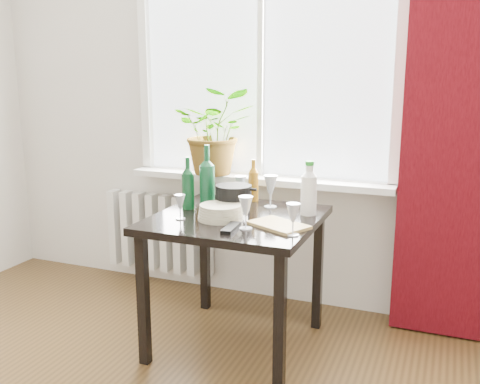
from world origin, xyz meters
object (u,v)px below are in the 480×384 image
at_px(radiator, 159,232).
at_px(table, 236,233).
at_px(wineglass_front_left, 180,207).
at_px(plate_stack, 221,212).
at_px(wine_bottle_right, 207,177).
at_px(cleaning_bottle, 309,188).
at_px(bottle_amber, 253,180).
at_px(cutting_board, 278,225).
at_px(tv_remote, 231,228).
at_px(fondue_pot, 234,199).
at_px(potted_plant, 216,131).
at_px(wineglass_back_center, 270,191).
at_px(wineglass_front_right, 246,212).
at_px(wineglass_back_left, 241,189).
at_px(wine_bottle_left, 188,183).
at_px(wineglass_far_right, 293,219).

bearing_deg(radiator, table, -36.54).
distance_m(wineglass_front_left, plate_stack, 0.21).
height_order(wine_bottle_right, cleaning_bottle, wine_bottle_right).
xyz_separation_m(bottle_amber, cutting_board, (0.31, -0.48, -0.12)).
xyz_separation_m(radiator, tv_remote, (0.92, -0.88, 0.37)).
bearing_deg(fondue_pot, wine_bottle_right, -165.59).
relative_size(potted_plant, tv_remote, 3.14).
height_order(wineglass_back_center, tv_remote, wineglass_back_center).
relative_size(wineglass_front_right, wineglass_back_left, 1.03).
xyz_separation_m(cleaning_bottle, cutting_board, (-0.08, -0.28, -0.14)).
bearing_deg(wineglass_back_left, wine_bottle_right, -120.68).
bearing_deg(wine_bottle_left, radiator, 132.92).
xyz_separation_m(bottle_amber, fondue_pot, (0.00, -0.31, -0.05)).
bearing_deg(fondue_pot, table, -31.08).
bearing_deg(wine_bottle_left, tv_remote, -38.04).
height_order(potted_plant, plate_stack, potted_plant).
bearing_deg(radiator, wineglass_front_right, -40.48).
xyz_separation_m(wineglass_far_right, plate_stack, (-0.43, 0.13, -0.04)).
relative_size(potted_plant, wine_bottle_left, 1.88).
bearing_deg(potted_plant, plate_stack, -63.94).
height_order(plate_stack, tv_remote, plate_stack).
bearing_deg(wineglass_back_center, wineglass_front_left, -129.89).
height_order(potted_plant, wineglass_back_center, potted_plant).
bearing_deg(wine_bottle_right, tv_remote, -50.02).
bearing_deg(bottle_amber, wineglass_far_right, -54.90).
height_order(wineglass_far_right, tv_remote, wineglass_far_right).
bearing_deg(tv_remote, wineglass_front_right, 25.68).
xyz_separation_m(wineglass_front_right, wineglass_front_left, (-0.38, 0.04, -0.02)).
relative_size(bottle_amber, fondue_pot, 1.12).
xyz_separation_m(plate_stack, fondue_pot, (0.01, 0.15, 0.04)).
height_order(wine_bottle_right, cutting_board, wine_bottle_right).
bearing_deg(tv_remote, bottle_amber, 94.58).
distance_m(cleaning_bottle, wineglass_back_center, 0.26).
bearing_deg(tv_remote, fondue_pot, 104.27).
height_order(potted_plant, cleaning_bottle, potted_plant).
relative_size(wineglass_front_right, tv_remote, 0.95).
distance_m(potted_plant, cutting_board, 1.01).
relative_size(table, wineglass_far_right, 5.39).
relative_size(wineglass_back_left, wineglass_front_left, 1.21).
bearing_deg(bottle_amber, fondue_pot, -89.84).
relative_size(cleaning_bottle, fondue_pot, 1.31).
distance_m(potted_plant, fondue_pot, 0.68).
height_order(radiator, wineglass_front_left, wineglass_front_left).
height_order(potted_plant, wineglass_back_left, potted_plant).
bearing_deg(wineglass_far_right, cutting_board, 132.43).
xyz_separation_m(bottle_amber, tv_remote, (0.12, -0.62, -0.12)).
distance_m(table, wine_bottle_left, 0.40).
distance_m(wineglass_back_left, tv_remote, 0.57).
xyz_separation_m(wine_bottle_right, bottle_amber, (0.17, 0.28, -0.06)).
bearing_deg(wineglass_back_center, plate_stack, -114.28).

